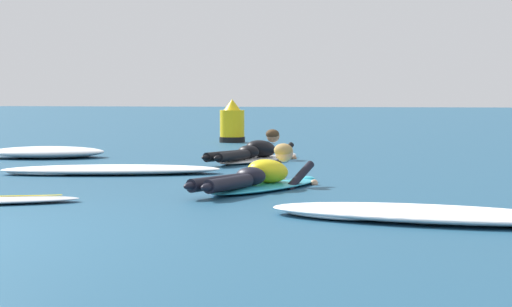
% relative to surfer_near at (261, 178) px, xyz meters
% --- Properties ---
extents(ground_plane, '(120.00, 120.00, 0.00)m').
position_rel_surfer_near_xyz_m(ground_plane, '(-2.35, 5.97, -0.14)').
color(ground_plane, navy).
extents(surfer_near, '(1.21, 2.41, 0.54)m').
position_rel_surfer_near_xyz_m(surfer_near, '(0.00, 0.00, 0.00)').
color(surfer_near, '#2DB2D1').
rests_on(surfer_near, ground).
extents(surfer_far, '(1.19, 2.57, 0.53)m').
position_rel_surfer_near_xyz_m(surfer_far, '(-0.93, 4.20, 0.00)').
color(surfer_far, white).
rests_on(surfer_far, ground).
extents(whitewater_front, '(2.78, 1.31, 0.12)m').
position_rel_surfer_near_xyz_m(whitewater_front, '(1.83, -2.19, -0.08)').
color(whitewater_front, white).
rests_on(whitewater_front, ground).
extents(whitewater_mid_right, '(2.98, 1.53, 0.12)m').
position_rel_surfer_near_xyz_m(whitewater_mid_right, '(-2.34, 1.62, -0.08)').
color(whitewater_mid_right, white).
rests_on(whitewater_mid_right, ground).
extents(whitewater_back, '(2.16, 1.64, 0.19)m').
position_rel_surfer_near_xyz_m(whitewater_back, '(-4.51, 4.41, -0.05)').
color(whitewater_back, white).
rests_on(whitewater_back, ground).
extents(channel_marker_buoy, '(0.56, 0.56, 0.94)m').
position_rel_surfer_near_xyz_m(channel_marker_buoy, '(-2.65, 9.92, 0.23)').
color(channel_marker_buoy, yellow).
rests_on(channel_marker_buoy, ground).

